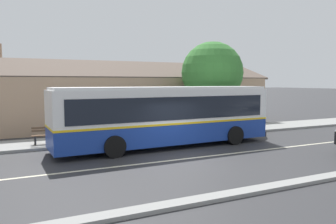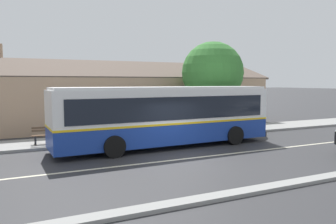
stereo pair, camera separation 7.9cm
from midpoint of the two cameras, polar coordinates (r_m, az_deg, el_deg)
ground_plane at (r=14.55m, az=3.46°, el=-8.12°), size 300.00×300.00×0.00m
sidewalk_far at (r=19.90m, az=-4.90°, el=-4.29°), size 60.00×3.00×0.15m
curb_near at (r=10.78m, az=16.03°, el=-12.78°), size 60.00×0.50×0.12m
lane_divider_stripe at (r=14.55m, az=3.46°, el=-8.10°), size 60.00×0.16×0.01m
community_building at (r=26.67m, az=-11.65°, el=2.08°), size 26.74×8.81×6.10m
transit_bus at (r=16.98m, az=-0.28°, el=-0.45°), size 11.69×3.05×3.12m
bench_by_building at (r=18.19m, az=-19.82°, el=-3.89°), size 1.74×0.51×0.94m
bench_down_street at (r=19.49m, az=-7.36°, el=-3.06°), size 1.62×0.51×0.94m
street_tree_primary at (r=23.40m, az=7.87°, el=6.77°), size 4.34×4.34×6.19m
bus_stop_sign at (r=22.59m, az=14.07°, el=0.71°), size 0.36×0.07×2.40m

